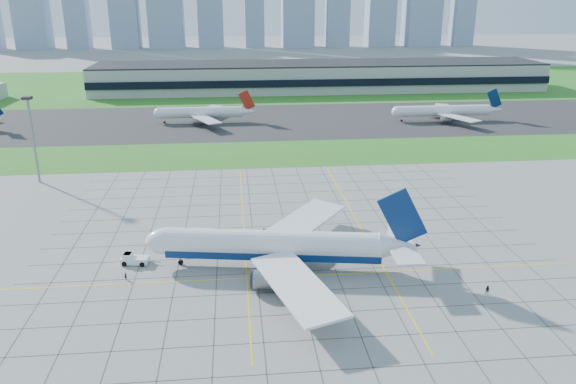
# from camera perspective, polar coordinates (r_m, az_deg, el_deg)

# --- Properties ---
(ground) EXTENTS (1400.00, 1400.00, 0.00)m
(ground) POSITION_cam_1_polar(r_m,az_deg,el_deg) (114.53, 0.85, -8.08)
(ground) COLOR gray
(ground) RESTS_ON ground
(grass_median) EXTENTS (700.00, 35.00, 0.04)m
(grass_median) POSITION_cam_1_polar(r_m,az_deg,el_deg) (198.48, -2.08, 3.92)
(grass_median) COLOR #366F1F
(grass_median) RESTS_ON ground
(asphalt_taxiway) EXTENTS (700.00, 75.00, 0.04)m
(asphalt_taxiway) POSITION_cam_1_polar(r_m,az_deg,el_deg) (251.85, -2.89, 7.23)
(asphalt_taxiway) COLOR #383838
(asphalt_taxiway) RESTS_ON ground
(grass_far) EXTENTS (700.00, 145.00, 0.04)m
(grass_far) POSITION_cam_1_polar(r_m,az_deg,el_deg) (360.07, -3.80, 10.87)
(grass_far) COLOR #366F1F
(grass_far) RESTS_ON ground
(apron_markings) EXTENTS (120.00, 130.00, 0.03)m
(apron_markings) POSITION_cam_1_polar(r_m,az_deg,el_deg) (124.45, 0.47, -5.73)
(apron_markings) COLOR #474744
(apron_markings) RESTS_ON ground
(terminal) EXTENTS (260.00, 43.00, 15.80)m
(terminal) POSITION_cam_1_polar(r_m,az_deg,el_deg) (337.87, 3.26, 11.67)
(terminal) COLOR #B7B7B2
(terminal) RESTS_ON ground
(light_mast) EXTENTS (2.50, 2.50, 25.60)m
(light_mast) POSITION_cam_1_polar(r_m,az_deg,el_deg) (179.70, -24.59, 5.84)
(light_mast) COLOR gray
(light_mast) RESTS_ON ground
(airliner) EXTENTS (56.47, 56.76, 17.88)m
(airliner) POSITION_cam_1_polar(r_m,az_deg,el_deg) (114.01, -1.32, -5.48)
(airliner) COLOR white
(airliner) RESTS_ON ground
(pushback_tug) EXTENTS (8.36, 3.65, 2.30)m
(pushback_tug) POSITION_cam_1_polar(r_m,az_deg,el_deg) (121.54, -15.41, -6.59)
(pushback_tug) COLOR white
(pushback_tug) RESTS_ON ground
(crew_near) EXTENTS (0.67, 0.65, 1.55)m
(crew_near) POSITION_cam_1_polar(r_m,az_deg,el_deg) (115.57, -16.16, -8.21)
(crew_near) COLOR black
(crew_near) RESTS_ON ground
(crew_far) EXTENTS (1.13, 1.12, 1.85)m
(crew_far) POSITION_cam_1_polar(r_m,az_deg,el_deg) (112.23, 19.62, -9.38)
(crew_far) COLOR #2A241C
(crew_far) RESTS_ON ground
(distant_jet_1) EXTENTS (41.80, 42.66, 14.08)m
(distant_jet_1) POSITION_cam_1_polar(r_m,az_deg,el_deg) (250.40, -8.69, 8.00)
(distant_jet_1) COLOR white
(distant_jet_1) RESTS_ON ground
(distant_jet_2) EXTENTS (47.72, 42.66, 14.08)m
(distant_jet_2) POSITION_cam_1_polar(r_m,az_deg,el_deg) (260.60, 15.58, 7.96)
(distant_jet_2) COLOR white
(distant_jet_2) RESTS_ON ground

